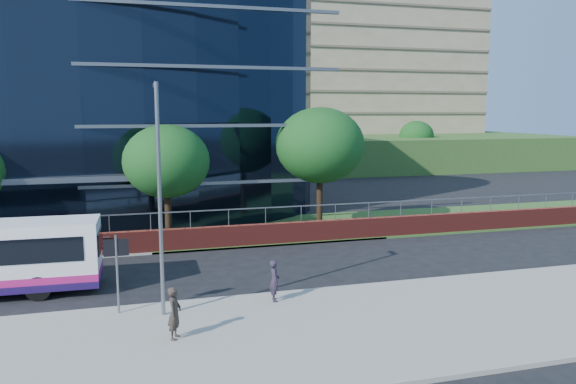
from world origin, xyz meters
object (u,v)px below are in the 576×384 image
object	(u,v)px
tree_far_c	(167,162)
pedestrian	(274,280)
tree_dist_e	(299,135)
tree_far_d	(320,145)
tree_dist_f	(416,136)
street_sign	(117,257)
streetlight_east	(160,193)
pedestrian_b	(175,313)

from	to	relation	value
tree_far_c	pedestrian	size ratio (longest dim) A/B	4.17
tree_dist_e	tree_far_d	bearing A→B (deg)	-104.93
tree_far_d	tree_dist_f	world-z (taller)	tree_far_d
tree_far_d	street_sign	bearing A→B (deg)	-134.78
tree_dist_e	streetlight_east	xyz separation A→B (m)	(-18.00, -42.17, -0.10)
pedestrian_b	street_sign	bearing A→B (deg)	52.59
streetlight_east	tree_far_d	bearing A→B (deg)	50.60
tree_dist_e	tree_dist_f	bearing A→B (deg)	7.13
tree_far_c	streetlight_east	bearing A→B (deg)	-95.11
street_sign	tree_dist_f	size ratio (longest dim) A/B	0.46
tree_far_c	tree_dist_e	world-z (taller)	same
pedestrian	pedestrian_b	xyz separation A→B (m)	(-3.87, -2.56, 0.04)
street_sign	tree_far_d	xyz separation A→B (m)	(11.50, 11.59, 3.04)
tree_far_d	pedestrian	world-z (taller)	tree_far_d
street_sign	pedestrian_b	world-z (taller)	street_sign
streetlight_east	pedestrian_b	xyz separation A→B (m)	(0.22, -2.26, -3.46)
tree_dist_f	streetlight_east	size ratio (longest dim) A/B	0.76
tree_far_c	tree_far_d	bearing A→B (deg)	6.34
street_sign	streetlight_east	world-z (taller)	streetlight_east
tree_far_c	tree_dist_f	xyz separation A→B (m)	(33.00, 33.00, -0.33)
tree_dist_e	tree_dist_f	size ratio (longest dim) A/B	1.08
tree_dist_f	pedestrian_b	size ratio (longest dim) A/B	3.66
streetlight_east	street_sign	bearing A→B (deg)	158.64
tree_far_c	streetlight_east	xyz separation A→B (m)	(-1.00, -11.17, -0.10)
tree_dist_f	pedestrian	bearing A→B (deg)	-124.28
tree_far_c	pedestrian	world-z (taller)	tree_far_c
pedestrian_b	streetlight_east	bearing A→B (deg)	27.00
street_sign	tree_dist_f	world-z (taller)	tree_dist_f
tree_far_c	streetlight_east	distance (m)	11.22
tree_far_d	tree_dist_f	distance (m)	40.01
tree_far_d	pedestrian	xyz separation A→B (m)	(-5.91, -11.87, -4.26)
tree_dist_f	streetlight_east	world-z (taller)	streetlight_east
streetlight_east	tree_dist_e	bearing A→B (deg)	66.89
tree_dist_f	streetlight_east	xyz separation A→B (m)	(-34.00, -44.17, 0.23)
tree_dist_e	pedestrian_b	world-z (taller)	tree_dist_e
tree_far_d	pedestrian_b	bearing A→B (deg)	-124.12
street_sign	tree_dist_e	size ratio (longest dim) A/B	0.43
tree_dist_f	pedestrian	xyz separation A→B (m)	(-29.91, -43.87, -3.28)
tree_far_c	tree_dist_f	bearing A→B (deg)	45.00
tree_far_d	pedestrian_b	xyz separation A→B (m)	(-9.78, -14.43, -4.21)
streetlight_east	pedestrian_b	world-z (taller)	streetlight_east
pedestrian_b	tree_dist_e	bearing A→B (deg)	-0.40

